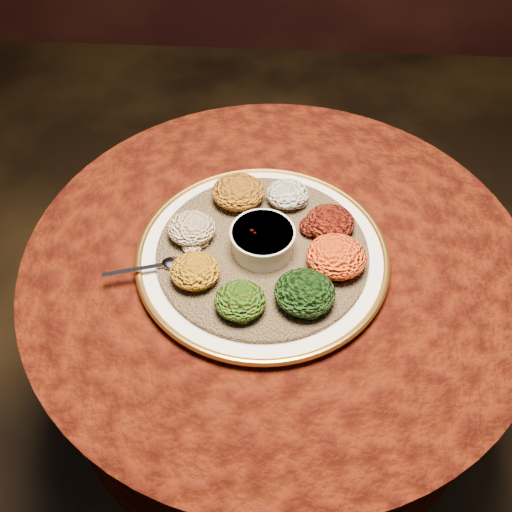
{
  "coord_description": "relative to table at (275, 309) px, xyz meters",
  "views": [
    {
      "loc": [
        0.0,
        -0.69,
        1.55
      ],
      "look_at": [
        -0.04,
        -0.03,
        0.76
      ],
      "focal_mm": 40.0,
      "sensor_mm": 36.0,
      "label": 1
    }
  ],
  "objects": [
    {
      "name": "table",
      "position": [
        0.0,
        0.0,
        0.0
      ],
      "size": [
        0.96,
        0.96,
        0.73
      ],
      "color": "black",
      "rests_on": "ground"
    },
    {
      "name": "platter",
      "position": [
        -0.03,
        -0.01,
        0.19
      ],
      "size": [
        0.54,
        0.54,
        0.02
      ],
      "rotation": [
        0.0,
        0.0,
        0.22
      ],
      "color": "white",
      "rests_on": "table"
    },
    {
      "name": "injera",
      "position": [
        -0.03,
        -0.01,
        0.2
      ],
      "size": [
        0.42,
        0.42,
        0.01
      ],
      "primitive_type": "cylinder",
      "rotation": [
        0.0,
        0.0,
        0.07
      ],
      "color": "olive",
      "rests_on": "platter"
    },
    {
      "name": "stew_bowl",
      "position": [
        -0.03,
        -0.01,
        0.24
      ],
      "size": [
        0.12,
        0.12,
        0.05
      ],
      "color": "silver",
      "rests_on": "injera"
    },
    {
      "name": "spoon",
      "position": [
        -0.2,
        -0.06,
        0.21
      ],
      "size": [
        0.14,
        0.05,
        0.01
      ],
      "rotation": [
        0.0,
        0.0,
        -2.86
      ],
      "color": "silver",
      "rests_on": "injera"
    },
    {
      "name": "portion_ayib",
      "position": [
        0.01,
        0.12,
        0.23
      ],
      "size": [
        0.08,
        0.08,
        0.04
      ],
      "primitive_type": "ellipsoid",
      "color": "silver",
      "rests_on": "injera"
    },
    {
      "name": "portion_kitfo",
      "position": [
        0.09,
        0.04,
        0.23
      ],
      "size": [
        0.09,
        0.09,
        0.04
      ],
      "primitive_type": "ellipsoid",
      "color": "black",
      "rests_on": "injera"
    },
    {
      "name": "portion_tikil",
      "position": [
        0.1,
        -0.04,
        0.23
      ],
      "size": [
        0.11,
        0.1,
        0.05
      ],
      "primitive_type": "ellipsoid",
      "color": "#BE690F",
      "rests_on": "injera"
    },
    {
      "name": "portion_gomen",
      "position": [
        0.05,
        -0.12,
        0.23
      ],
      "size": [
        0.1,
        0.1,
        0.05
      ],
      "primitive_type": "ellipsoid",
      "color": "black",
      "rests_on": "injera"
    },
    {
      "name": "portion_mixveg",
      "position": [
        -0.06,
        -0.14,
        0.23
      ],
      "size": [
        0.09,
        0.08,
        0.04
      ],
      "primitive_type": "ellipsoid",
      "color": "#972409",
      "rests_on": "injera"
    },
    {
      "name": "portion_kik",
      "position": [
        -0.14,
        -0.09,
        0.23
      ],
      "size": [
        0.09,
        0.08,
        0.04
      ],
      "primitive_type": "ellipsoid",
      "color": "#AE610F",
      "rests_on": "injera"
    },
    {
      "name": "portion_timatim",
      "position": [
        -0.16,
        0.01,
        0.23
      ],
      "size": [
        0.09,
        0.09,
        0.04
      ],
      "primitive_type": "ellipsoid",
      "color": "maroon",
      "rests_on": "injera"
    },
    {
      "name": "portion_shiro",
      "position": [
        -0.08,
        0.11,
        0.23
      ],
      "size": [
        0.1,
        0.1,
        0.05
      ],
      "primitive_type": "ellipsoid",
      "color": "#8D4F11",
      "rests_on": "injera"
    }
  ]
}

